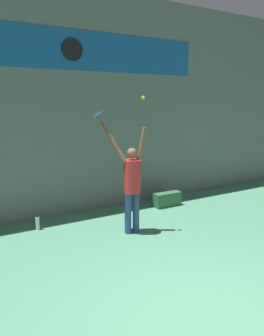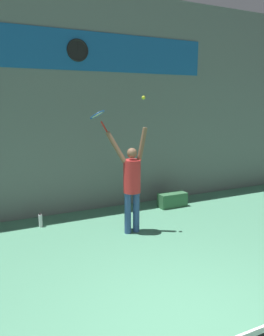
{
  "view_description": "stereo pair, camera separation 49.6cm",
  "coord_description": "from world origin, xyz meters",
  "px_view_note": "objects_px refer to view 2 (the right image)",
  "views": [
    {
      "loc": [
        -2.51,
        -2.3,
        2.52
      ],
      "look_at": [
        0.59,
        3.02,
        1.31
      ],
      "focal_mm": 35.0,
      "sensor_mm": 36.0,
      "label": 1
    },
    {
      "loc": [
        -2.07,
        -2.53,
        2.52
      ],
      "look_at": [
        0.59,
        3.02,
        1.31
      ],
      "focal_mm": 35.0,
      "sensor_mm": 36.0,
      "label": 2
    }
  ],
  "objects_px": {
    "tennis_racket": "(98,116)",
    "tennis_player": "(132,181)",
    "water_bottle": "(41,220)",
    "equipment_bag": "(172,200)",
    "scoreboard_clock": "(78,50)",
    "tennis_ball": "(143,98)"
  },
  "relations": [
    {
      "from": "tennis_player",
      "to": "water_bottle",
      "type": "bearing_deg",
      "value": 145.78
    },
    {
      "from": "tennis_racket",
      "to": "tennis_ball",
      "type": "distance_m",
      "value": 0.92
    },
    {
      "from": "equipment_bag",
      "to": "tennis_ball",
      "type": "bearing_deg",
      "value": -141.59
    },
    {
      "from": "tennis_player",
      "to": "tennis_racket",
      "type": "distance_m",
      "value": 1.4
    },
    {
      "from": "scoreboard_clock",
      "to": "equipment_bag",
      "type": "distance_m",
      "value": 4.13
    },
    {
      "from": "scoreboard_clock",
      "to": "water_bottle",
      "type": "height_order",
      "value": "scoreboard_clock"
    },
    {
      "from": "scoreboard_clock",
      "to": "tennis_racket",
      "type": "distance_m",
      "value": 1.93
    },
    {
      "from": "tennis_racket",
      "to": "equipment_bag",
      "type": "xyz_separation_m",
      "value": [
        2.17,
        0.73,
        -2.12
      ]
    },
    {
      "from": "scoreboard_clock",
      "to": "water_bottle",
      "type": "bearing_deg",
      "value": -150.71
    },
    {
      "from": "tennis_player",
      "to": "water_bottle",
      "type": "distance_m",
      "value": 2.12
    },
    {
      "from": "tennis_racket",
      "to": "tennis_player",
      "type": "bearing_deg",
      "value": -30.26
    },
    {
      "from": "water_bottle",
      "to": "equipment_bag",
      "type": "height_order",
      "value": "equipment_bag"
    },
    {
      "from": "scoreboard_clock",
      "to": "equipment_bag",
      "type": "bearing_deg",
      "value": -16.74
    },
    {
      "from": "tennis_racket",
      "to": "equipment_bag",
      "type": "distance_m",
      "value": 3.12
    },
    {
      "from": "water_bottle",
      "to": "scoreboard_clock",
      "type": "bearing_deg",
      "value": 29.29
    },
    {
      "from": "tennis_player",
      "to": "equipment_bag",
      "type": "height_order",
      "value": "tennis_player"
    },
    {
      "from": "tennis_racket",
      "to": "water_bottle",
      "type": "xyz_separation_m",
      "value": [
        -1.03,
        0.76,
        -2.16
      ]
    },
    {
      "from": "tennis_player",
      "to": "equipment_bag",
      "type": "relative_size",
      "value": 2.93
    },
    {
      "from": "tennis_player",
      "to": "tennis_racket",
      "type": "relative_size",
      "value": 4.97
    },
    {
      "from": "tennis_racket",
      "to": "water_bottle",
      "type": "distance_m",
      "value": 2.51
    },
    {
      "from": "tennis_player",
      "to": "water_bottle",
      "type": "xyz_separation_m",
      "value": [
        -1.58,
        1.08,
        -0.91
      ]
    },
    {
      "from": "tennis_racket",
      "to": "water_bottle",
      "type": "relative_size",
      "value": 1.39
    }
  ]
}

